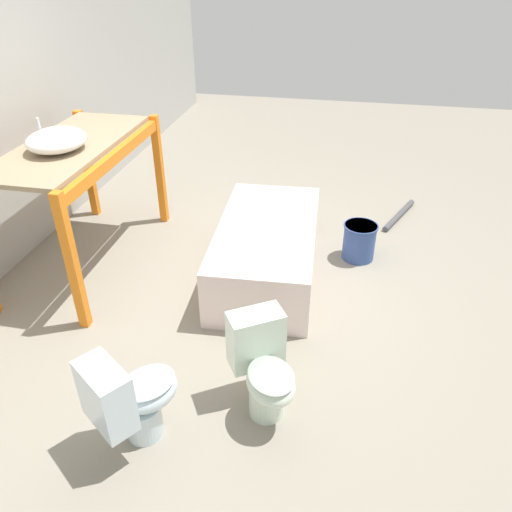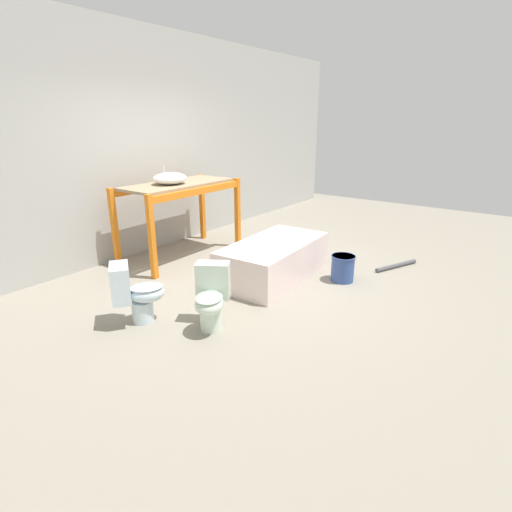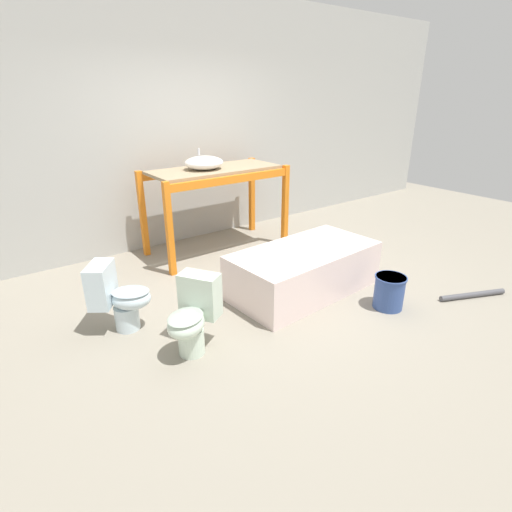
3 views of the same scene
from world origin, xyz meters
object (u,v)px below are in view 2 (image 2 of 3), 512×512
bucket_white (343,268)px  toilet_near (211,297)px  bathtub_main (274,257)px  sink_basin (170,178)px  toilet_far (136,292)px

bucket_white → toilet_near: bearing=164.3°
bucket_white → bathtub_main: bearing=118.8°
sink_basin → bucket_white: sink_basin is taller
sink_basin → toilet_far: size_ratio=0.77×
sink_basin → bucket_white: bearing=-74.4°
sink_basin → bathtub_main: sink_basin is taller
bathtub_main → toilet_near: 1.46m
toilet_far → bucket_white: toilet_far is taller
toilet_far → bathtub_main: bearing=-67.6°
bucket_white → toilet_far: bearing=151.9°
sink_basin → toilet_far: bearing=-143.6°
sink_basin → toilet_near: (-1.20, -1.83, -0.84)m
sink_basin → bucket_white: size_ratio=1.45×
sink_basin → bathtub_main: (0.24, -1.59, -0.89)m
toilet_near → toilet_far: same height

